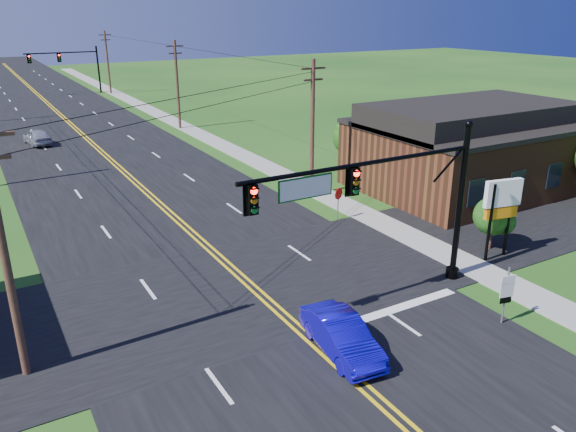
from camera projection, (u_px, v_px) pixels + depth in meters
road_main at (81, 135)px, 56.45m from camera, size 16.00×220.00×0.04m
road_cross at (247, 287)px, 25.62m from camera, size 70.00×10.00×0.04m
sidewalk at (216, 142)px, 53.27m from camera, size 2.00×160.00×0.08m
signal_mast_main at (383, 197)px, 22.77m from camera, size 11.30×0.60×7.48m
signal_mast_far at (67, 63)px, 81.31m from camera, size 10.98×0.60×7.48m
brick_building at (466, 155)px, 39.07m from camera, size 14.20×11.20×4.70m
utility_pole_left_a at (3, 250)px, 17.90m from camera, size 1.80×0.28×9.00m
utility_pole_right_a at (312, 126)px, 36.70m from camera, size 1.80×0.28×9.00m
utility_pole_right_b at (177, 83)px, 57.80m from camera, size 1.80×0.28×9.00m
utility_pole_right_c at (108, 61)px, 82.15m from camera, size 1.80×0.28×9.00m
tree_right_back at (352, 137)px, 43.60m from camera, size 3.00×3.00×4.10m
shrub_corner at (493, 216)px, 29.06m from camera, size 2.00×2.00×2.86m
blue_car at (341, 336)px, 20.49m from camera, size 1.94×4.40×1.40m
distant_car at (37, 137)px, 52.10m from camera, size 2.36×4.53×1.47m
route_sign at (507, 292)px, 22.13m from camera, size 0.62×0.17×2.51m
stop_sign at (338, 197)px, 33.14m from camera, size 0.71×0.27×2.06m
pylon_sign at (502, 202)px, 27.55m from camera, size 2.04×0.67×4.16m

